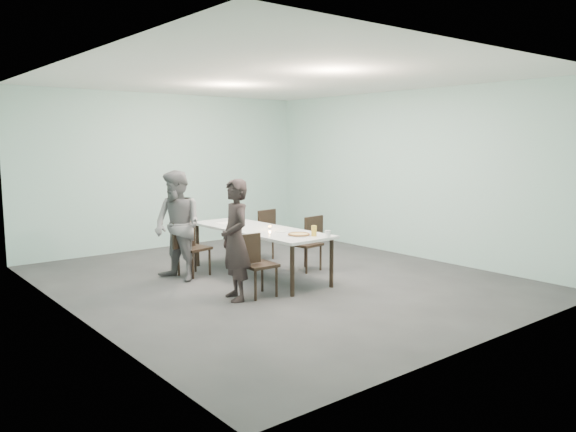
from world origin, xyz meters
TOP-DOWN VIEW (x-y plane):
  - ground at (0.00, 0.00)m, footprint 7.00×7.00m
  - room_shell at (0.00, 0.00)m, footprint 6.02×7.02m
  - table at (-0.08, 0.35)m, footprint 0.96×2.62m
  - chair_near_left at (-0.84, -0.58)m, footprint 0.62×0.43m
  - chair_far_left at (-0.93, 1.00)m, footprint 0.64×0.49m
  - chair_near_right at (0.81, 0.18)m, footprint 0.63×0.47m
  - chair_far_right at (0.74, 1.37)m, footprint 0.63×0.47m
  - diner_near at (-1.10, -0.52)m, footprint 0.51×0.66m
  - diner_far at (-1.19, 0.89)m, footprint 0.82×0.94m
  - pizza at (-0.05, -0.57)m, footprint 0.34×0.34m
  - side_plate at (-0.02, -0.14)m, footprint 0.18×0.18m
  - beer_glass at (0.11, -0.72)m, footprint 0.08×0.08m
  - water_tumbler at (0.22, -0.89)m, footprint 0.08×0.08m
  - tealight at (-0.00, 0.17)m, footprint 0.06×0.06m
  - amber_tumbler at (-0.10, 1.07)m, footprint 0.07×0.07m
  - menu at (-0.17, 1.15)m, footprint 0.31×0.23m

SIDE VIEW (x-z plane):
  - ground at x=0.00m, z-range 0.00..0.00m
  - chair_near_left at x=-0.84m, z-range 0.07..0.94m
  - chair_far_left at x=-0.93m, z-range 0.07..0.94m
  - chair_near_right at x=0.81m, z-range 0.07..0.94m
  - chair_far_right at x=0.74m, z-range 0.07..0.94m
  - table at x=-0.08m, z-range 0.32..1.07m
  - menu at x=-0.17m, z-range 0.75..0.76m
  - side_plate at x=-0.02m, z-range 0.75..0.76m
  - pizza at x=-0.05m, z-range 0.75..0.79m
  - tealight at x=0.00m, z-range 0.75..0.79m
  - amber_tumbler at x=-0.10m, z-range 0.75..0.83m
  - water_tumbler at x=0.22m, z-range 0.75..0.84m
  - diner_near at x=-1.10m, z-range 0.00..1.60m
  - beer_glass at x=0.11m, z-range 0.75..0.90m
  - diner_far at x=-1.19m, z-range 0.00..1.66m
  - room_shell at x=0.00m, z-range 0.52..3.53m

